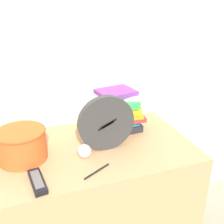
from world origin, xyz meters
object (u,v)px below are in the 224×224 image
at_px(desk_clock, 106,123).
at_px(tv_remote, 37,181).
at_px(crumpled_paper_ball, 84,151).
at_px(pen, 97,171).
at_px(basket, 22,144).
at_px(book_stack, 118,111).

bearing_deg(desk_clock, tv_remote, -154.52).
relative_size(desk_clock, crumpled_paper_ball, 4.39).
distance_m(desk_clock, tv_remote, 0.39).
bearing_deg(pen, basket, 143.82).
height_order(tv_remote, pen, tv_remote).
bearing_deg(book_stack, basket, -165.80).
xyz_separation_m(desk_clock, crumpled_paper_ball, (-0.12, -0.04, -0.10)).
distance_m(crumpled_paper_ball, pen, 0.13).
height_order(tv_remote, crumpled_paper_ball, crumpled_paper_ball).
height_order(desk_clock, basket, desk_clock).
bearing_deg(crumpled_paper_ball, book_stack, 40.60).
distance_m(book_stack, tv_remote, 0.56).
distance_m(basket, crumpled_paper_ball, 0.27).
relative_size(book_stack, basket, 1.30).
height_order(desk_clock, book_stack, desk_clock).
xyz_separation_m(desk_clock, book_stack, (0.12, 0.16, -0.02)).
bearing_deg(pen, book_stack, 57.04).
height_order(basket, tv_remote, basket).
bearing_deg(crumpled_paper_ball, tv_remote, -150.45).
distance_m(book_stack, basket, 0.51).
xyz_separation_m(basket, pen, (0.28, -0.20, -0.07)).
bearing_deg(tv_remote, desk_clock, 25.48).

